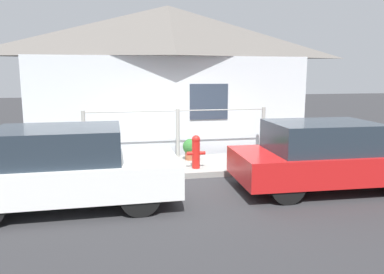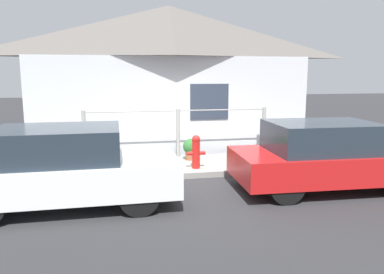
{
  "view_description": "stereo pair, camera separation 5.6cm",
  "coord_description": "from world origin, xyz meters",
  "px_view_note": "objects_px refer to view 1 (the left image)",
  "views": [
    {
      "loc": [
        -1.57,
        -7.96,
        2.36
      ],
      "look_at": [
        0.1,
        0.3,
        0.9
      ],
      "focal_mm": 35.0,
      "sensor_mm": 36.0,
      "label": 1
    },
    {
      "loc": [
        -1.52,
        -7.97,
        2.36
      ],
      "look_at": [
        0.1,
        0.3,
        0.9
      ],
      "focal_mm": 35.0,
      "sensor_mm": 36.0,
      "label": 2
    }
  ],
  "objects_px": {
    "car_left": "(66,167)",
    "car_right": "(325,156)",
    "potted_plant_near_hydrant": "(190,148)",
    "fire_hydrant": "(196,151)"
  },
  "relations": [
    {
      "from": "car_left",
      "to": "car_right",
      "type": "distance_m",
      "value": 5.03
    },
    {
      "from": "car_left",
      "to": "potted_plant_near_hydrant",
      "type": "xyz_separation_m",
      "value": [
        2.74,
        2.54,
        -0.28
      ]
    },
    {
      "from": "car_right",
      "to": "potted_plant_near_hydrant",
      "type": "xyz_separation_m",
      "value": [
        -2.29,
        2.54,
        -0.26
      ]
    },
    {
      "from": "car_left",
      "to": "fire_hydrant",
      "type": "bearing_deg",
      "value": 31.15
    },
    {
      "from": "car_left",
      "to": "potted_plant_near_hydrant",
      "type": "distance_m",
      "value": 3.75
    },
    {
      "from": "car_left",
      "to": "potted_plant_near_hydrant",
      "type": "relative_size",
      "value": 7.08
    },
    {
      "from": "car_left",
      "to": "car_right",
      "type": "bearing_deg",
      "value": -0.45
    },
    {
      "from": "car_right",
      "to": "potted_plant_near_hydrant",
      "type": "distance_m",
      "value": 3.43
    },
    {
      "from": "potted_plant_near_hydrant",
      "to": "car_right",
      "type": "bearing_deg",
      "value": -48.01
    },
    {
      "from": "car_left",
      "to": "car_right",
      "type": "relative_size",
      "value": 1.01
    }
  ]
}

